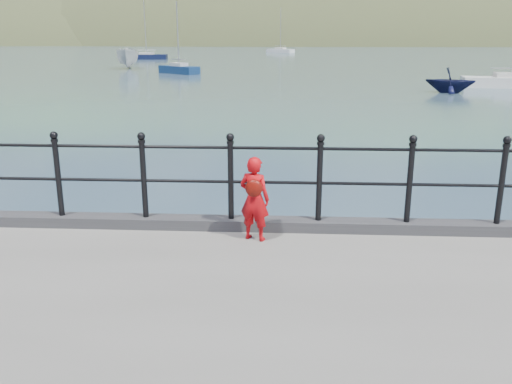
# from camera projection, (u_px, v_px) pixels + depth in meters

# --- Properties ---
(ground) EXTENTS (600.00, 600.00, 0.00)m
(ground) POSITION_uv_depth(u_px,v_px,m) (274.00, 290.00, 7.94)
(ground) COLOR #2D4251
(ground) RESTS_ON ground
(kerb) EXTENTS (60.00, 0.30, 0.15)m
(kerb) POSITION_uv_depth(u_px,v_px,m) (274.00, 224.00, 7.50)
(kerb) COLOR #28282B
(kerb) RESTS_ON quay
(railing) EXTENTS (18.11, 0.11, 1.20)m
(railing) POSITION_uv_depth(u_px,v_px,m) (275.00, 172.00, 7.29)
(railing) COLOR black
(railing) RESTS_ON kerb
(far_shore) EXTENTS (830.00, 200.00, 156.00)m
(far_shore) POSITION_uv_depth(u_px,v_px,m) (373.00, 94.00, 241.54)
(far_shore) COLOR #333A21
(far_shore) RESTS_ON ground
(child) EXTENTS (0.48, 0.40, 1.12)m
(child) POSITION_uv_depth(u_px,v_px,m) (254.00, 198.00, 7.00)
(child) COLOR red
(child) RESTS_ON quay
(launch_white) EXTENTS (3.27, 6.07, 2.22)m
(launch_white) POSITION_uv_depth(u_px,v_px,m) (128.00, 58.00, 57.04)
(launch_white) COLOR silver
(launch_white) RESTS_ON ground
(launch_navy) EXTENTS (3.61, 3.34, 1.57)m
(launch_navy) POSITION_uv_depth(u_px,v_px,m) (450.00, 80.00, 34.03)
(launch_navy) COLOR black
(launch_navy) RESTS_ON ground
(sailboat_near) EXTENTS (6.65, 2.54, 8.88)m
(sailboat_near) POSITION_uv_depth(u_px,v_px,m) (511.00, 83.00, 37.54)
(sailboat_near) COLOR silver
(sailboat_near) RESTS_ON ground
(sailboat_port) EXTENTS (4.30, 3.83, 6.60)m
(sailboat_port) POSITION_uv_depth(u_px,v_px,m) (179.00, 70.00, 50.50)
(sailboat_port) COLOR navy
(sailboat_port) RESTS_ON ground
(sailboat_left) EXTENTS (5.92, 2.14, 8.32)m
(sailboat_left) POSITION_uv_depth(u_px,v_px,m) (147.00, 57.00, 78.31)
(sailboat_left) COLOR black
(sailboat_left) RESTS_ON ground
(sailboat_deep) EXTENTS (5.62, 4.80, 8.54)m
(sailboat_deep) POSITION_uv_depth(u_px,v_px,m) (280.00, 51.00, 104.99)
(sailboat_deep) COLOR silver
(sailboat_deep) RESTS_ON ground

